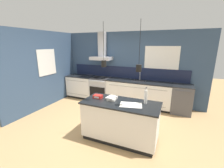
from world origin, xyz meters
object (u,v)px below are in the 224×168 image
Objects in this scene: book_stack at (112,98)px; red_supply_box at (98,96)px; oven_range at (101,89)px; dishwasher at (182,99)px; bottle_on_island at (146,97)px.

book_stack is 0.35m from red_supply_box.
oven_range is 4.44× the size of red_supply_box.
dishwasher is 2.50× the size of bottle_on_island.
red_supply_box reaches higher than oven_range.
dishwasher is at bearing 67.69° from bottle_on_island.
oven_range is 2.32m from red_supply_box.
oven_range is 2.50× the size of bottle_on_island.
book_stack reaches higher than dishwasher.
book_stack is at bearing 5.76° from red_supply_box.
dishwasher is 2.60m from book_stack.
book_stack is at bearing -56.42° from oven_range.
bottle_on_island is at bearing -42.96° from oven_range.
bottle_on_island is (2.10, -1.96, 0.61)m from oven_range.
bottle_on_island is 1.77× the size of red_supply_box.
red_supply_box is (0.99, -2.05, 0.49)m from oven_range.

